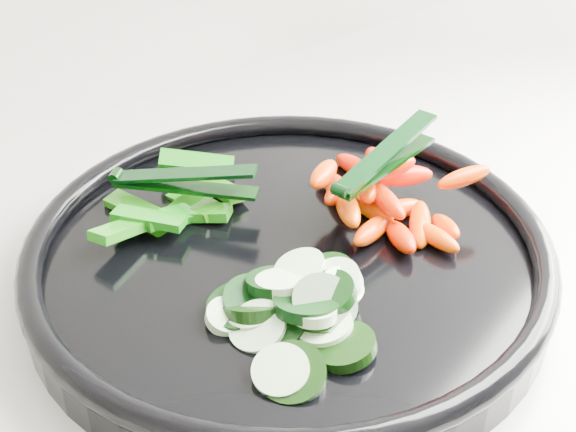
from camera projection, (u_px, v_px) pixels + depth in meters
veggie_tray at (288, 256)px, 0.57m from camera, size 0.43×0.43×0.04m
cucumber_pile at (286, 310)px, 0.51m from camera, size 0.12×0.13×0.04m
carrot_pile at (380, 195)px, 0.60m from camera, size 0.12×0.15×0.05m
pepper_pile at (175, 205)px, 0.61m from camera, size 0.15×0.10×0.03m
tong_carrot at (383, 160)px, 0.58m from camera, size 0.11×0.04×0.02m
tong_pepper at (180, 180)px, 0.60m from camera, size 0.08×0.10×0.02m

